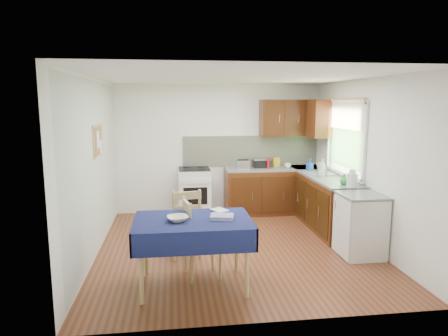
{
  "coord_description": "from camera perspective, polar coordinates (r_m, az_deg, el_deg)",
  "views": [
    {
      "loc": [
        -0.89,
        -5.65,
        2.14
      ],
      "look_at": [
        -0.15,
        0.12,
        1.19
      ],
      "focal_mm": 32.0,
      "sensor_mm": 36.0,
      "label": 1
    }
  ],
  "objects": [
    {
      "name": "stove",
      "position": [
        7.64,
        -4.24,
        -3.43
      ],
      "size": [
        0.6,
        0.61,
        0.92
      ],
      "color": "white",
      "rests_on": "ground"
    },
    {
      "name": "tea_towel",
      "position": [
        4.63,
        -0.28,
        -7.0
      ],
      "size": [
        0.3,
        0.26,
        0.05
      ],
      "primitive_type": "cube",
      "rotation": [
        0.0,
        0.0,
        -0.22
      ],
      "color": "navy",
      "rests_on": "dining_table"
    },
    {
      "name": "window",
      "position": [
        6.98,
        16.94,
        4.88
      ],
      "size": [
        0.04,
        1.48,
        1.26
      ],
      "color": "#335A25",
      "rests_on": "wall_right"
    },
    {
      "name": "soap_bottle_b",
      "position": [
        7.57,
        12.16,
        0.48
      ],
      "size": [
        0.13,
        0.13,
        0.21
      ],
      "primitive_type": "imported",
      "rotation": [
        0.0,
        0.0,
        1.95
      ],
      "color": "blue",
      "rests_on": "worktop_right"
    },
    {
      "name": "dining_table",
      "position": [
        4.67,
        -4.46,
        -8.55
      ],
      "size": [
        1.35,
        0.91,
        0.82
      ],
      "rotation": [
        0.0,
        0.0,
        -0.33
      ],
      "color": "#101A42",
      "rests_on": "ground"
    },
    {
      "name": "upper_cabinets",
      "position": [
        7.84,
        10.69,
        7.02
      ],
      "size": [
        1.2,
        0.85,
        0.7
      ],
      "color": "#371709",
      "rests_on": "wall_back"
    },
    {
      "name": "chair_far",
      "position": [
        5.59,
        -5.56,
        -7.56
      ],
      "size": [
        0.5,
        0.5,
        0.99
      ],
      "rotation": [
        0.0,
        0.0,
        3.29
      ],
      "color": "tan",
      "rests_on": "ground"
    },
    {
      "name": "dish_rack",
      "position": [
        7.2,
        13.79,
        -0.7
      ],
      "size": [
        0.43,
        0.33,
        0.2
      ],
      "rotation": [
        0.0,
        0.0,
        0.37
      ],
      "color": "gray",
      "rests_on": "worktop_right"
    },
    {
      "name": "soap_bottle_a",
      "position": [
        7.0,
        13.88,
        0.04
      ],
      "size": [
        0.16,
        0.16,
        0.29
      ],
      "primitive_type": "imported",
      "rotation": [
        0.0,
        0.0,
        0.84
      ],
      "color": "white",
      "rests_on": "worktop_right"
    },
    {
      "name": "wall_left",
      "position": [
        5.82,
        -18.22,
        0.04
      ],
      "size": [
        0.02,
        4.2,
        2.5
      ],
      "primitive_type": "cube",
      "color": "silver",
      "rests_on": "ground"
    },
    {
      "name": "base_cabinets",
      "position": [
        7.46,
        10.42,
        -4.1
      ],
      "size": [
        1.9,
        2.3,
        0.86
      ],
      "color": "#371709",
      "rests_on": "ground"
    },
    {
      "name": "chair_near",
      "position": [
        4.97,
        -3.68,
        -9.68
      ],
      "size": [
        0.51,
        0.51,
        0.99
      ],
      "rotation": [
        0.0,
        0.0,
        1.74
      ],
      "color": "tan",
      "rests_on": "ground"
    },
    {
      "name": "wall_front",
      "position": [
        3.77,
        6.6,
        -4.41
      ],
      "size": [
        4.0,
        0.02,
        2.5
      ],
      "primitive_type": "cube",
      "color": "white",
      "rests_on": "ground"
    },
    {
      "name": "floor",
      "position": [
        6.11,
        1.55,
        -11.22
      ],
      "size": [
        4.2,
        4.2,
        0.0
      ],
      "primitive_type": "plane",
      "color": "#532716",
      "rests_on": "ground"
    },
    {
      "name": "yellow_packet",
      "position": [
        7.94,
        7.49,
        0.86
      ],
      "size": [
        0.15,
        0.12,
        0.17
      ],
      "primitive_type": "cube",
      "rotation": [
        0.0,
        0.0,
        -0.27
      ],
      "color": "gold",
      "rests_on": "worktop_back"
    },
    {
      "name": "spice_jar",
      "position": [
        4.8,
        -4.9,
        -6.13
      ],
      "size": [
        0.05,
        0.05,
        0.1
      ],
      "primitive_type": "cylinder",
      "color": "green",
      "rests_on": "dining_table"
    },
    {
      "name": "worktop_back",
      "position": [
        7.8,
        7.16,
        -0.07
      ],
      "size": [
        1.9,
        0.6,
        0.04
      ],
      "primitive_type": "cube",
      "color": "slate",
      "rests_on": "base_cabinets"
    },
    {
      "name": "kettle",
      "position": [
        6.25,
        17.83,
        -1.48
      ],
      "size": [
        0.16,
        0.16,
        0.27
      ],
      "color": "white",
      "rests_on": "worktop_right"
    },
    {
      "name": "cup",
      "position": [
        7.77,
        9.13,
        0.34
      ],
      "size": [
        0.15,
        0.15,
        0.09
      ],
      "primitive_type": "imported",
      "rotation": [
        0.0,
        0.0,
        -0.36
      ],
      "color": "white",
      "rests_on": "worktop_back"
    },
    {
      "name": "book",
      "position": [
        4.92,
        -1.38,
        -6.2
      ],
      "size": [
        0.24,
        0.26,
        0.02
      ],
      "primitive_type": "imported",
      "rotation": [
        0.0,
        0.0,
        0.51
      ],
      "color": "white",
      "rests_on": "dining_table"
    },
    {
      "name": "wall_right",
      "position": [
        6.41,
        19.56,
        0.78
      ],
      "size": [
        0.02,
        4.2,
        2.5
      ],
      "primitive_type": "cube",
      "color": "white",
      "rests_on": "ground"
    },
    {
      "name": "wall_back",
      "position": [
        7.85,
        -0.79,
        2.79
      ],
      "size": [
        4.0,
        0.02,
        2.5
      ],
      "primitive_type": "cube",
      "color": "white",
      "rests_on": "ground"
    },
    {
      "name": "soap_bottle_c",
      "position": [
        6.37,
        16.79,
        -1.55
      ],
      "size": [
        0.14,
        0.14,
        0.17
      ],
      "primitive_type": "imported",
      "rotation": [
        0.0,
        0.0,
        3.22
      ],
      "color": "green",
      "rests_on": "worktop_right"
    },
    {
      "name": "fridge",
      "position": [
        5.97,
        18.93,
        -7.75
      ],
      "size": [
        0.58,
        0.6,
        0.89
      ],
      "color": "white",
      "rests_on": "ground"
    },
    {
      "name": "sauce_bottle",
      "position": [
        7.65,
        6.36,
        0.73
      ],
      "size": [
        0.05,
        0.05,
        0.21
      ],
      "primitive_type": "cylinder",
      "color": "red",
      "rests_on": "worktop_back"
    },
    {
      "name": "ceiling",
      "position": [
        5.73,
        1.66,
        12.9
      ],
      "size": [
        4.0,
        4.2,
        0.02
      ],
      "primitive_type": "cube",
      "color": "white",
      "rests_on": "wall_back"
    },
    {
      "name": "sandwich_press",
      "position": [
        7.78,
        5.29,
        0.74
      ],
      "size": [
        0.31,
        0.27,
        0.18
      ],
      "rotation": [
        0.0,
        0.0,
        -0.09
      ],
      "color": "black",
      "rests_on": "worktop_back"
    },
    {
      "name": "plate_bowl",
      "position": [
        4.58,
        -6.63,
        -7.18
      ],
      "size": [
        0.28,
        0.28,
        0.06
      ],
      "primitive_type": "imported",
      "rotation": [
        0.0,
        0.0,
        0.19
      ],
      "color": "#F1EDC5",
      "rests_on": "dining_table"
    },
    {
      "name": "worktop_right",
      "position": [
        6.93,
        14.76,
        -1.49
      ],
      "size": [
        0.6,
        1.7,
        0.04
      ],
      "primitive_type": "cube",
      "color": "slate",
      "rests_on": "base_cabinets"
    },
    {
      "name": "worktop_corner",
      "position": [
        7.99,
        11.68,
        0.03
      ],
      "size": [
        0.6,
        0.6,
        0.04
      ],
      "primitive_type": "cube",
      "color": "slate",
      "rests_on": "base_cabinets"
    },
    {
      "name": "splashback",
      "position": [
        7.94,
        3.89,
        2.48
      ],
      "size": [
        2.7,
        0.02,
        0.6
      ],
      "primitive_type": "cube",
      "color": "beige",
      "rests_on": "wall_back"
    },
    {
      "name": "corkboard",
      "position": [
        6.07,
        -17.59,
        3.76
      ],
      "size": [
        0.04,
        0.62,
        0.47
      ],
      "color": "tan",
      "rests_on": "wall_left"
    },
    {
      "name": "toaster",
      "position": [
        7.56,
        2.69,
        0.5
      ],
      "size": [
        0.24,
        0.15,
        0.19
      ],
      "rotation": [
        0.0,
        0.0,
        -0.01
      ],
      "color": "#BABABF",
      "rests_on": "worktop_back"
    }
  ]
}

